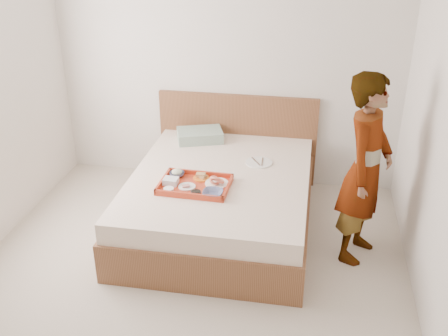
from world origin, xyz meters
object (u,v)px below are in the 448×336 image
Objects in this scene: bed at (221,201)px; dinner_plate at (259,162)px; person at (366,170)px; tray at (195,184)px.

dinner_plate is (0.31, 0.30, 0.27)m from bed.
dinner_plate is at bearing 82.12° from person.
tray reaches higher than dinner_plate.
tray is at bearing -122.64° from bed.
dinner_plate is at bearing 51.57° from tray.
person is at bearing -9.99° from bed.
dinner_plate is 1.07m from person.
bed is 1.26× the size of person.
person is (1.38, 0.05, 0.24)m from tray.
person reaches higher than dinner_plate.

